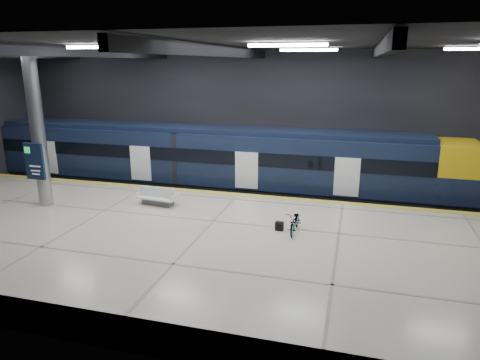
% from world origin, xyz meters
% --- Properties ---
extents(ground, '(30.00, 30.00, 0.00)m').
position_xyz_m(ground, '(0.00, 0.00, 0.00)').
color(ground, black).
rests_on(ground, ground).
extents(room_shell, '(30.10, 16.10, 8.05)m').
position_xyz_m(room_shell, '(-0.00, 0.00, 5.72)').
color(room_shell, black).
rests_on(room_shell, ground).
extents(platform, '(30.00, 11.00, 1.10)m').
position_xyz_m(platform, '(0.00, -2.50, 0.55)').
color(platform, beige).
rests_on(platform, ground).
extents(safety_strip, '(30.00, 0.40, 0.01)m').
position_xyz_m(safety_strip, '(0.00, 2.75, 1.11)').
color(safety_strip, gold).
rests_on(safety_strip, platform).
extents(rails, '(30.00, 1.52, 0.16)m').
position_xyz_m(rails, '(0.00, 5.50, 0.08)').
color(rails, gray).
rests_on(rails, ground).
extents(train, '(29.40, 2.84, 3.79)m').
position_xyz_m(train, '(-1.13, 5.50, 2.06)').
color(train, black).
rests_on(train, ground).
extents(bench, '(1.91, 0.95, 0.81)m').
position_xyz_m(bench, '(-3.09, 0.29, 1.39)').
color(bench, '#595B60').
rests_on(bench, platform).
extents(bicycle, '(0.61, 1.64, 0.85)m').
position_xyz_m(bicycle, '(3.37, -1.28, 1.53)').
color(bicycle, '#99999E').
rests_on(bicycle, platform).
extents(pannier_bag, '(0.32, 0.22, 0.35)m').
position_xyz_m(pannier_bag, '(2.77, -1.28, 1.28)').
color(pannier_bag, black).
rests_on(pannier_bag, platform).
extents(info_column, '(0.90, 0.78, 6.90)m').
position_xyz_m(info_column, '(-8.00, -1.03, 4.46)').
color(info_column, '#9EA0A5').
rests_on(info_column, platform).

